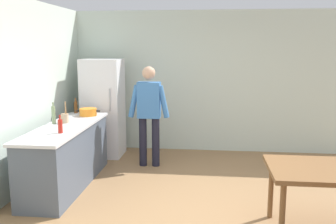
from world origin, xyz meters
TOP-DOWN VIEW (x-y plane):
  - ground_plane at (0.00, 0.00)m, footprint 14.00×14.00m
  - wall_back at (0.00, 3.00)m, footprint 6.40×0.12m
  - wall_left at (-2.60, 0.20)m, footprint 0.12×5.60m
  - kitchen_counter at (-2.00, 0.80)m, footprint 0.64×2.20m
  - refrigerator at (-1.90, 2.40)m, footprint 0.70×0.67m
  - person at (-0.95, 1.85)m, footprint 0.70×0.22m
  - dining_table at (1.40, -0.30)m, footprint 1.40×0.90m
  - cooking_pot at (-1.92, 1.60)m, footprint 0.40×0.28m
  - utensil_jar at (-2.08, 0.99)m, footprint 0.11×0.11m
  - bottle_vinegar_tall at (-2.21, 0.90)m, footprint 0.06×0.06m
  - bottle_beer_brown at (-2.21, 1.82)m, footprint 0.06×0.06m
  - bottle_sauce_red at (-1.88, 0.34)m, footprint 0.06×0.06m

SIDE VIEW (x-z plane):
  - ground_plane at x=0.00m, z-range 0.00..0.00m
  - kitchen_counter at x=-2.00m, z-range 0.00..0.90m
  - dining_table at x=1.40m, z-range 0.30..1.05m
  - refrigerator at x=-1.90m, z-range 0.00..1.80m
  - cooking_pot at x=-1.92m, z-range 0.90..1.02m
  - person at x=-0.95m, z-range 0.13..1.83m
  - utensil_jar at x=-2.08m, z-range 0.82..1.14m
  - bottle_sauce_red at x=-1.88m, z-range 0.88..1.12m
  - bottle_beer_brown at x=-2.21m, z-range 0.88..1.14m
  - bottle_vinegar_tall at x=-2.21m, z-range 0.88..1.20m
  - wall_back at x=0.00m, z-range 0.00..2.70m
  - wall_left at x=-2.60m, z-range 0.00..2.70m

